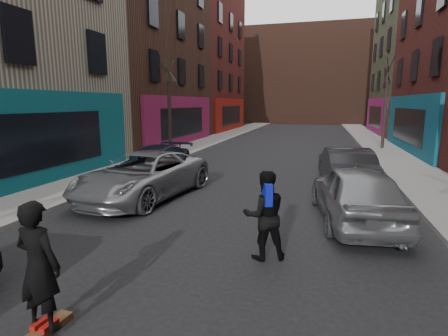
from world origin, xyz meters
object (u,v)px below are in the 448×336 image
Objects in this scene: parked_left_far at (144,175)px; tree_right_far at (386,95)px; parked_right_far at (355,193)px; skateboard at (45,330)px; skateboarder at (39,266)px; parked_right_end at (345,167)px; pedestrian at (265,215)px; tree_left_far at (169,97)px; parked_left_end at (155,162)px.

tree_right_far is at bearing 64.86° from parked_left_far.
skateboard is (-4.36, -5.88, -0.72)m from parked_right_far.
parked_left_far is 6.88m from skateboarder.
skateboarder reaches higher than parked_right_end.
skateboarder is 0.99× the size of pedestrian.
parked_right_end is 5.54× the size of skateboard.
parked_left_far is 7.28m from parked_right_end.
tree_left_far is 14.58m from pedestrian.
tree_right_far is at bearing -127.77° from pedestrian.
tree_right_far is 1.53× the size of parked_right_end.
tree_right_far is at bearing -108.91° from parked_right_far.
pedestrian reaches higher than parked_left_end.
parked_right_far is at bearing 56.38° from skateboard.
tree_left_far is at bearing 110.89° from parked_left_end.
parked_right_end is at bearing 35.67° from parked_left_far.
tree_right_far is at bearing -106.09° from skateboarder.
skateboard is 0.46× the size of skateboarder.
parked_right_far is 1.01× the size of parked_right_end.
tree_left_far reaches higher than parked_left_end.
pedestrian is (-1.91, -2.77, 0.13)m from parked_right_far.
parked_right_far is at bearing -45.27° from tree_left_far.
parked_left_far is at bearing -14.01° from parked_right_far.
tree_left_far is at bearing 111.07° from skateboard.
skateboard is at bearing 45.51° from parked_right_far.
parked_left_far is 6.62× the size of skateboard.
tree_right_far reaches higher than skateboarder.
skateboarder is 3.95m from pedestrian.
skateboard is (2.04, -6.56, -0.69)m from parked_left_far.
skateboarder is at bearing 60.74° from parked_right_end.
tree_right_far reaches higher than parked_left_end.
parked_left_far is 1.19× the size of parked_left_end.
tree_right_far is 22.87m from skateboard.
parked_left_far is 3.14m from parked_left_end.
skateboarder reaches higher than parked_left_far.
parked_left_end is 0.99× the size of parked_right_far.
pedestrian is at bearing -105.06° from tree_right_far.
skateboard is at bearing 60.74° from parked_right_end.
parked_left_far is at bearing -60.30° from pedestrian.
tree_right_far is 12.07m from parked_right_end.
parked_left_far is 2.99× the size of pedestrian.
parked_right_end is (0.00, 4.14, -0.04)m from parked_right_far.
skateboarder reaches higher than skateboard.
parked_left_far is (3.00, -8.81, -2.64)m from tree_left_far.
tree_left_far is at bearing -154.18° from tree_right_far.
parked_left_end is 8.32m from parked_right_far.
parked_right_far is (7.48, -3.62, 0.12)m from parked_left_end.
skateboarder is (-4.36, -5.88, 0.21)m from parked_right_far.
parked_right_far is 4.14m from parked_right_end.
skateboarder is at bearing -65.45° from parked_left_far.
pedestrian is (-4.91, -18.26, -2.64)m from tree_right_far.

